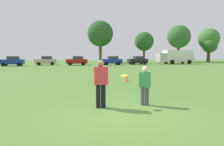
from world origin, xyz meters
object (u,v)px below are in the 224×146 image
Objects in this scene: player_thrower at (101,81)px; box_truck at (175,56)px; parked_car_far_right at (138,60)px; traffic_cone at (127,78)px; parked_car_center at (46,61)px; parked_car_mid_right at (77,61)px; bystander_sideline_watcher at (194,61)px; frisbee at (124,76)px; parked_car_near_right at (112,60)px; parked_car_mid_left at (12,61)px; player_defender at (145,84)px.

box_truck is (23.19, 34.99, 0.75)m from player_thrower.
parked_car_far_right is at bearing -176.37° from box_truck.
traffic_cone is 29.79m from parked_car_center.
parked_car_mid_right is 2.61× the size of bystander_sideline_watcher.
parked_car_near_right is at bearing 78.41° from frisbee.
parked_car_mid_right is at bearing -17.41° from parked_car_center.
parked_car_far_right is (10.66, 27.31, 0.69)m from traffic_cone.
bystander_sideline_watcher is at bearing 50.30° from player_thrower.
player_thrower is at bearing -113.87° from traffic_cone.
traffic_cone is 26.70m from parked_car_mid_right.
parked_car_mid_left is at bearing 118.90° from traffic_cone.
parked_car_near_right reaches higher than frisbee.
player_defender is at bearing 0.09° from player_thrower.
parked_car_mid_left reaches higher than player_defender.
player_defender is at bearing -68.55° from parked_car_mid_left.
player_defender is 0.36× the size of parked_car_near_right.
parked_car_center is (-8.68, 28.48, 0.69)m from traffic_cone.
parked_car_near_right is (5.95, 33.17, 0.07)m from player_defender.
parked_car_center is at bearing 178.85° from box_truck.
parked_car_center is 1.00× the size of parked_car_near_right.
bystander_sideline_watcher reaches higher than traffic_cone.
box_truck reaches higher than parked_car_mid_left.
player_defender is at bearing -101.04° from traffic_cone.
parked_car_mid_right is at bearing 95.53° from traffic_cone.
frisbee is at bearing -69.90° from parked_car_mid_left.
parked_car_mid_left and parked_car_center have the same top height.
traffic_cone is 0.11× the size of parked_car_mid_left.
traffic_cone is at bearing -125.71° from box_truck.
parked_car_mid_left reaches higher than bystander_sideline_watcher.
parked_car_far_right reaches higher than traffic_cone.
box_truck is (15.49, 1.82, 0.83)m from parked_car_near_right.
parked_car_mid_right is at bearing 167.04° from bystander_sideline_watcher.
player_defender reaches higher than traffic_cone.
player_defender is (1.75, 0.00, -0.15)m from player_thrower.
player_thrower is at bearing -123.54° from box_truck.
parked_car_mid_right is at bearing -176.79° from parked_car_far_right.
parked_car_near_right reaches higher than player_defender.
traffic_cone is 0.11× the size of parked_car_near_right.
frisbee is 33.73m from parked_car_mid_right.
player_defender is 3.18× the size of traffic_cone.
bystander_sideline_watcher is at bearing 46.19° from traffic_cone.
parked_car_far_right is at bearing 70.69° from player_defender.
frisbee is (0.88, -0.08, 0.19)m from player_thrower.
player_defender is 33.67m from parked_car_mid_right.
parked_car_far_right is at bearing 148.25° from bystander_sideline_watcher.
parked_car_mid_right and parked_car_far_right have the same top height.
player_thrower is 1.09× the size of bystander_sideline_watcher.
player_thrower is at bearing -103.07° from parked_car_near_right.
parked_car_center is 19.38m from parked_car_far_right.
parked_car_mid_left is 6.21m from parked_car_center.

